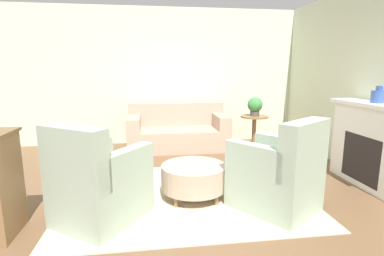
# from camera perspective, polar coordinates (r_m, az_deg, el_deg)

# --- Properties ---
(ground_plane) EXTENTS (16.00, 16.00, 0.00)m
(ground_plane) POSITION_cam_1_polar(r_m,az_deg,el_deg) (3.85, -1.11, -12.68)
(ground_plane) COLOR brown
(wall_back) EXTENTS (9.76, 0.12, 2.80)m
(wall_back) POSITION_cam_1_polar(r_m,az_deg,el_deg) (6.45, -4.32, 9.70)
(wall_back) COLOR beige
(wall_back) RESTS_ON ground_plane
(rug) EXTENTS (2.92, 2.23, 0.01)m
(rug) POSITION_cam_1_polar(r_m,az_deg,el_deg) (3.85, -1.11, -12.61)
(rug) COLOR beige
(rug) RESTS_ON ground_plane
(couch) EXTENTS (1.94, 0.91, 0.88)m
(couch) POSITION_cam_1_polar(r_m,az_deg,el_deg) (5.97, -2.70, -0.86)
(couch) COLOR tan
(couch) RESTS_ON ground_plane
(armchair_left) EXTENTS (1.07, 1.10, 1.04)m
(armchair_left) POSITION_cam_1_polar(r_m,az_deg,el_deg) (3.23, -17.55, -10.31)
(armchair_left) COLOR #9EB29E
(armchair_left) RESTS_ON rug
(armchair_right) EXTENTS (1.07, 1.10, 1.04)m
(armchair_right) POSITION_cam_1_polar(r_m,az_deg,el_deg) (3.47, 16.24, -8.73)
(armchair_right) COLOR #9EB29E
(armchair_right) RESTS_ON rug
(ottoman_table) EXTENTS (0.79, 0.79, 0.41)m
(ottoman_table) POSITION_cam_1_polar(r_m,az_deg,el_deg) (3.68, 0.31, -9.24)
(ottoman_table) COLOR tan
(ottoman_table) RESTS_ON rug
(side_table) EXTENTS (0.53, 0.53, 0.66)m
(side_table) POSITION_cam_1_polar(r_m,az_deg,el_deg) (6.01, 11.75, 0.29)
(side_table) COLOR olive
(side_table) RESTS_ON ground_plane
(fireplace) EXTENTS (0.44, 1.37, 1.13)m
(fireplace) POSITION_cam_1_polar(r_m,az_deg,el_deg) (4.62, 31.35, -2.56)
(fireplace) COLOR white
(fireplace) RESTS_ON ground_plane
(vase_mantel_near) EXTENTS (0.18, 0.18, 0.22)m
(vase_mantel_near) POSITION_cam_1_polar(r_m,az_deg,el_deg) (4.52, 31.99, 5.17)
(vase_mantel_near) COLOR #38569E
(vase_mantel_near) RESTS_ON fireplace
(potted_plant_on_side_table) EXTENTS (0.29, 0.29, 0.37)m
(potted_plant_on_side_table) POSITION_cam_1_polar(r_m,az_deg,el_deg) (5.95, 11.90, 4.20)
(potted_plant_on_side_table) COLOR #4C4742
(potted_plant_on_side_table) RESTS_ON side_table
(potted_plant_floor) EXTENTS (0.38, 0.38, 0.52)m
(potted_plant_floor) POSITION_cam_1_polar(r_m,az_deg,el_deg) (5.66, -17.49, -2.48)
(potted_plant_floor) COLOR #4C4742
(potted_plant_floor) RESTS_ON ground_plane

